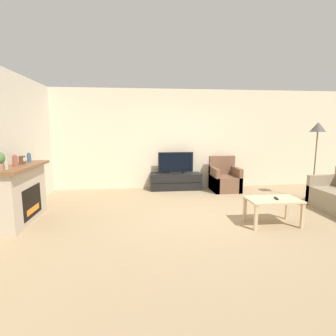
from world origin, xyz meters
TOP-DOWN VIEW (x-y plane):
  - ground_plane at (0.00, 0.00)m, footprint 24.00×24.00m
  - wall_back at (0.00, 2.51)m, footprint 12.00×0.06m
  - wall_left at (-3.52, 0.00)m, footprint 0.06×12.00m
  - fireplace at (-3.29, 0.04)m, footprint 0.51×1.51m
  - mantel_vase_left at (-3.27, -0.41)m, footprint 0.08×0.08m
  - mantel_vase_centre_left at (-3.27, -0.07)m, footprint 0.08×0.08m
  - mantel_vase_right at (-3.27, 0.49)m, footprint 0.07×0.07m
  - mantel_clock at (-3.27, 0.19)m, footprint 0.08×0.11m
  - tv_stand at (-0.22, 2.21)m, footprint 1.37×0.45m
  - tv at (-0.22, 2.21)m, footprint 0.94×0.18m
  - armchair at (1.07, 1.97)m, footprint 0.70×0.76m
  - coffee_table at (1.09, -0.57)m, footprint 0.89×0.54m
  - remote at (1.13, -0.58)m, footprint 0.08×0.16m
  - floor_lamp at (2.86, 0.91)m, footprint 0.34×0.34m

SIDE VIEW (x-z plane):
  - ground_plane at x=0.00m, z-range 0.00..0.00m
  - tv_stand at x=-0.22m, z-range 0.00..0.44m
  - armchair at x=1.07m, z-range -0.16..0.74m
  - coffee_table at x=1.09m, z-range 0.16..0.62m
  - remote at x=1.13m, z-range 0.46..0.48m
  - fireplace at x=-3.29m, z-range 0.01..1.03m
  - tv at x=-0.22m, z-range 0.43..1.00m
  - mantel_clock at x=-3.27m, z-range 1.02..1.17m
  - mantel_vase_right at x=-3.27m, z-range 1.01..1.20m
  - mantel_vase_centre_left at x=-3.27m, z-range 1.01..1.22m
  - mantel_vase_left at x=-3.27m, z-range 1.01..1.23m
  - wall_back at x=0.00m, z-range 0.00..2.70m
  - wall_left at x=-3.52m, z-range 0.00..2.70m
  - floor_lamp at x=2.86m, z-range 0.67..2.46m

